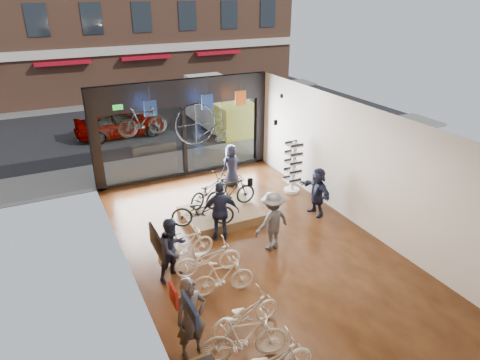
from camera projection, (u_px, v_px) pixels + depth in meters
ground_plane at (256, 248)px, 12.34m from camera, size 7.00×12.00×0.04m
ceiling at (259, 120)px, 10.77m from camera, size 7.00×12.00×0.04m
wall_left at (127, 217)px, 10.14m from camera, size 0.04×12.00×3.80m
wall_right at (359, 167)px, 12.97m from camera, size 0.04×12.00×3.80m
wall_back at (441, 337)px, 6.63m from camera, size 7.00×0.04×3.80m
storefront at (184, 129)px, 16.46m from camera, size 7.00×0.26×3.80m
exit_sign at (118, 107)px, 14.93m from camera, size 0.35×0.06×0.18m
street_road at (133, 118)px, 24.61m from camera, size 30.00×18.00×0.02m
sidewalk_near at (176, 163)px, 18.20m from camera, size 30.00×2.40×0.12m
sidewalk_far at (119, 102)px, 27.85m from camera, size 30.00×2.00×0.12m
street_car at (120, 122)px, 21.32m from camera, size 4.31×1.73×1.47m
box_truck at (223, 106)px, 22.41m from camera, size 2.02×6.06×2.39m
floor_bike_1 at (245, 338)px, 8.44m from camera, size 1.86×0.94×1.08m
floor_bike_2 at (246, 313)px, 9.24m from camera, size 1.70×0.72×0.87m
floor_bike_3 at (223, 277)px, 10.33m from camera, size 1.61×0.68×0.93m
floor_bike_4 at (208, 258)px, 11.07m from camera, size 1.80×0.79×0.92m
floor_bike_5 at (186, 246)px, 11.52m from camera, size 1.68×0.64×0.98m
display_platform at (221, 215)px, 13.82m from camera, size 2.40×1.80×0.30m
display_bike_left at (203, 211)px, 12.73m from camera, size 1.99×1.24×0.99m
display_bike_mid at (231, 192)px, 13.83m from camera, size 1.74×0.50×1.05m
display_bike_right at (209, 190)px, 14.08m from camera, size 1.87×1.33×0.93m
customer_0 at (191, 318)px, 8.43m from camera, size 0.71×0.51×1.82m
customer_1 at (173, 249)px, 10.75m from camera, size 1.03×0.95×1.72m
customer_2 at (221, 212)px, 12.40m from camera, size 1.17×0.80×1.85m
customer_3 at (272, 221)px, 11.97m from camera, size 1.25×0.86×1.77m
customer_4 at (231, 165)px, 15.97m from camera, size 0.89×0.69×1.60m
customer_5 at (317, 192)px, 13.88m from camera, size 0.51×1.52×1.63m
sunglasses_rack at (293, 167)px, 15.38m from camera, size 0.63×0.55×1.92m
wall_merch at (183, 331)px, 7.58m from camera, size 0.40×2.40×2.60m
penny_farthing at (204, 124)px, 14.92m from camera, size 1.86×0.06×1.48m
hung_bike at (143, 121)px, 13.78m from camera, size 1.58×0.45×0.95m
jersey_left at (150, 108)px, 14.77m from camera, size 0.45×0.03×0.55m
jersey_mid at (207, 102)px, 15.62m from camera, size 0.45×0.03×0.55m
jersey_right at (241, 98)px, 16.17m from camera, size 0.45×0.03×0.55m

